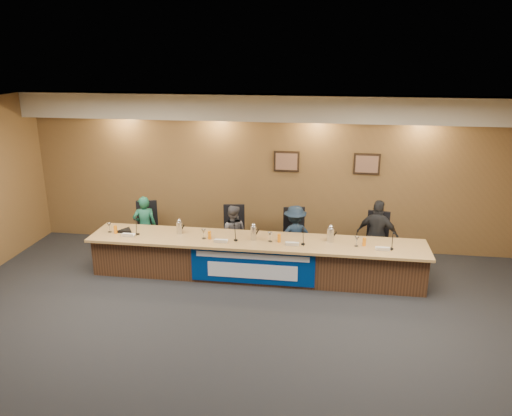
% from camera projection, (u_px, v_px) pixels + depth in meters
% --- Properties ---
extents(floor, '(10.00, 10.00, 0.00)m').
position_uv_depth(floor, '(231.00, 350.00, 7.01)').
color(floor, black).
rests_on(floor, ground).
extents(ceiling, '(10.00, 8.00, 0.04)m').
position_uv_depth(ceiling, '(226.00, 122.00, 6.03)').
color(ceiling, silver).
rests_on(ceiling, wall_back).
extents(wall_back, '(10.00, 0.04, 3.20)m').
position_uv_depth(wall_back, '(267.00, 172.00, 10.29)').
color(wall_back, brown).
rests_on(wall_back, floor).
extents(soffit, '(10.00, 0.50, 0.50)m').
position_uv_depth(soffit, '(266.00, 107.00, 9.64)').
color(soffit, beige).
rests_on(soffit, wall_back).
extents(dais_body, '(6.00, 0.80, 0.70)m').
position_uv_depth(dais_body, '(256.00, 259.00, 9.17)').
color(dais_body, '#452918').
rests_on(dais_body, floor).
extents(dais_top, '(6.10, 0.95, 0.05)m').
position_uv_depth(dais_top, '(255.00, 241.00, 9.00)').
color(dais_top, '#A98049').
rests_on(dais_top, dais_body).
extents(banner, '(2.20, 0.02, 0.65)m').
position_uv_depth(banner, '(252.00, 267.00, 8.77)').
color(banner, navy).
rests_on(banner, dais_body).
extents(banner_text_upper, '(2.00, 0.01, 0.10)m').
position_uv_depth(banner_text_upper, '(252.00, 257.00, 8.69)').
color(banner_text_upper, silver).
rests_on(banner_text_upper, banner).
extents(banner_text_lower, '(1.60, 0.01, 0.28)m').
position_uv_depth(banner_text_lower, '(252.00, 271.00, 8.78)').
color(banner_text_lower, silver).
rests_on(banner_text_lower, banner).
extents(wall_photo_left, '(0.52, 0.04, 0.42)m').
position_uv_depth(wall_photo_left, '(287.00, 161.00, 10.13)').
color(wall_photo_left, black).
rests_on(wall_photo_left, wall_back).
extents(wall_photo_right, '(0.52, 0.04, 0.42)m').
position_uv_depth(wall_photo_right, '(367.00, 164.00, 9.91)').
color(wall_photo_right, black).
rests_on(wall_photo_right, wall_back).
extents(panelist_a, '(0.54, 0.45, 1.26)m').
position_uv_depth(panelist_a, '(145.00, 226.00, 10.02)').
color(panelist_a, '#195840').
rests_on(panelist_a, floor).
extents(panelist_b, '(0.56, 0.44, 1.15)m').
position_uv_depth(panelist_b, '(233.00, 234.00, 9.78)').
color(panelist_b, '#4E4D53').
rests_on(panelist_b, floor).
extents(panelist_c, '(0.88, 0.68, 1.20)m').
position_uv_depth(panelist_c, '(295.00, 236.00, 9.60)').
color(panelist_c, '#142233').
rests_on(panelist_c, floor).
extents(panelist_d, '(0.87, 0.59, 1.38)m').
position_uv_depth(panelist_d, '(377.00, 236.00, 9.36)').
color(panelist_d, black).
rests_on(panelist_d, floor).
extents(office_chair_a, '(0.59, 0.59, 0.08)m').
position_uv_depth(office_chair_a, '(147.00, 232.00, 10.16)').
color(office_chair_a, black).
rests_on(office_chair_a, floor).
extents(office_chair_b, '(0.54, 0.54, 0.08)m').
position_uv_depth(office_chair_b, '(234.00, 236.00, 9.90)').
color(office_chair_b, black).
rests_on(office_chair_b, floor).
extents(office_chair_c, '(0.57, 0.57, 0.08)m').
position_uv_depth(office_chair_c, '(295.00, 240.00, 9.73)').
color(office_chair_c, black).
rests_on(office_chair_c, floor).
extents(office_chair_d, '(0.55, 0.55, 0.08)m').
position_uv_depth(office_chair_d, '(376.00, 244.00, 9.52)').
color(office_chair_d, black).
rests_on(office_chair_d, floor).
extents(nameplate_a, '(0.24, 0.08, 0.10)m').
position_uv_depth(nameplate_a, '(127.00, 235.00, 9.10)').
color(nameplate_a, white).
rests_on(nameplate_a, dais_top).
extents(microphone_a, '(0.07, 0.07, 0.02)m').
position_uv_depth(microphone_a, '(138.00, 234.00, 9.24)').
color(microphone_a, black).
rests_on(microphone_a, dais_top).
extents(juice_glass_a, '(0.06, 0.06, 0.15)m').
position_uv_depth(juice_glass_a, '(115.00, 230.00, 9.28)').
color(juice_glass_a, orange).
rests_on(juice_glass_a, dais_top).
extents(water_glass_a, '(0.08, 0.08, 0.18)m').
position_uv_depth(water_glass_a, '(109.00, 228.00, 9.33)').
color(water_glass_a, silver).
rests_on(water_glass_a, dais_top).
extents(nameplate_b, '(0.24, 0.08, 0.10)m').
position_uv_depth(nameplate_b, '(220.00, 241.00, 8.82)').
color(nameplate_b, white).
rests_on(nameplate_b, dais_top).
extents(microphone_b, '(0.07, 0.07, 0.02)m').
position_uv_depth(microphone_b, '(236.00, 240.00, 8.95)').
color(microphone_b, black).
rests_on(microphone_b, dais_top).
extents(juice_glass_b, '(0.06, 0.06, 0.15)m').
position_uv_depth(juice_glass_b, '(209.00, 235.00, 9.01)').
color(juice_glass_b, orange).
rests_on(juice_glass_b, dais_top).
extents(water_glass_b, '(0.08, 0.08, 0.18)m').
position_uv_depth(water_glass_b, '(204.00, 234.00, 9.02)').
color(water_glass_b, silver).
rests_on(water_glass_b, dais_top).
extents(nameplate_c, '(0.24, 0.08, 0.10)m').
position_uv_depth(nameplate_c, '(292.00, 244.00, 8.69)').
color(nameplate_c, white).
rests_on(nameplate_c, dais_top).
extents(microphone_c, '(0.07, 0.07, 0.02)m').
position_uv_depth(microphone_c, '(303.00, 244.00, 8.77)').
color(microphone_c, black).
rests_on(microphone_c, dais_top).
extents(juice_glass_c, '(0.06, 0.06, 0.15)m').
position_uv_depth(juice_glass_c, '(279.00, 238.00, 8.86)').
color(juice_glass_c, orange).
rests_on(juice_glass_c, dais_top).
extents(water_glass_c, '(0.08, 0.08, 0.18)m').
position_uv_depth(water_glass_c, '(270.00, 237.00, 8.88)').
color(water_glass_c, silver).
rests_on(water_glass_c, dais_top).
extents(nameplate_d, '(0.24, 0.08, 0.10)m').
position_uv_depth(nameplate_d, '(383.00, 249.00, 8.47)').
color(nameplate_d, white).
rests_on(nameplate_d, dais_top).
extents(microphone_d, '(0.07, 0.07, 0.02)m').
position_uv_depth(microphone_d, '(391.00, 249.00, 8.56)').
color(microphone_d, black).
rests_on(microphone_d, dais_top).
extents(juice_glass_d, '(0.06, 0.06, 0.15)m').
position_uv_depth(juice_glass_d, '(364.00, 242.00, 8.69)').
color(juice_glass_d, orange).
rests_on(juice_glass_d, dais_top).
extents(water_glass_d, '(0.08, 0.08, 0.18)m').
position_uv_depth(water_glass_d, '(357.00, 241.00, 8.67)').
color(water_glass_d, silver).
rests_on(water_glass_d, dais_top).
extents(carafe_left, '(0.11, 0.11, 0.22)m').
position_uv_depth(carafe_left, '(179.00, 228.00, 9.27)').
color(carafe_left, silver).
rests_on(carafe_left, dais_top).
extents(carafe_mid, '(0.11, 0.11, 0.26)m').
position_uv_depth(carafe_mid, '(254.00, 233.00, 8.96)').
color(carafe_mid, silver).
rests_on(carafe_mid, dais_top).
extents(carafe_right, '(0.13, 0.13, 0.25)m').
position_uv_depth(carafe_right, '(330.00, 235.00, 8.87)').
color(carafe_right, silver).
rests_on(carafe_right, dais_top).
extents(speakerphone, '(0.32, 0.32, 0.05)m').
position_uv_depth(speakerphone, '(126.00, 231.00, 9.37)').
color(speakerphone, black).
rests_on(speakerphone, dais_top).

